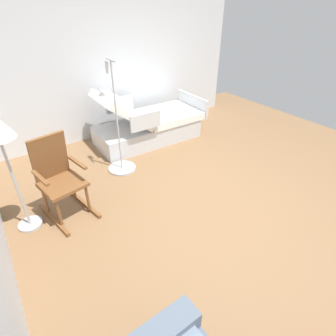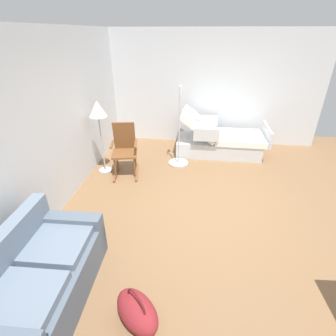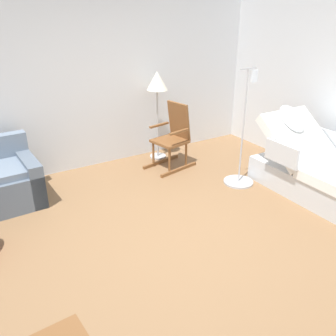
{
  "view_description": "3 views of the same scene",
  "coord_description": "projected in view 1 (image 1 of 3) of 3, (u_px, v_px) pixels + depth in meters",
  "views": [
    {
      "loc": [
        -1.92,
        2.2,
        2.37
      ],
      "look_at": [
        0.22,
        0.73,
        0.73
      ],
      "focal_mm": 28.87,
      "sensor_mm": 36.0,
      "label": 1
    },
    {
      "loc": [
        -3.47,
        0.34,
        2.61
      ],
      "look_at": [
        0.2,
        0.78,
        0.61
      ],
      "focal_mm": 27.15,
      "sensor_mm": 36.0,
      "label": 2
    },
    {
      "loc": [
        -1.9,
        -2.9,
        2.45
      ],
      "look_at": [
        0.12,
        0.38,
        0.71
      ],
      "focal_mm": 38.91,
      "sensor_mm": 36.0,
      "label": 3
    }
  ],
  "objects": [
    {
      "name": "iv_pole",
      "position": [
        121.0,
        155.0,
        4.28
      ],
      "size": [
        0.44,
        0.44,
        1.69
      ],
      "color": "#B2B5BA",
      "rests_on": "ground"
    },
    {
      "name": "side_wall",
      "position": [
        116.0,
        62.0,
        5.02
      ],
      "size": [
        0.1,
        5.2,
        2.7
      ],
      "primitive_type": "cube",
      "color": "silver",
      "rests_on": "ground"
    },
    {
      "name": "ground_plane",
      "position": [
        222.0,
        204.0,
        3.66
      ],
      "size": [
        7.38,
        7.38,
        0.0
      ],
      "primitive_type": "plane",
      "color": "olive"
    },
    {
      "name": "rocking_chair",
      "position": [
        59.0,
        178.0,
        3.29
      ],
      "size": [
        0.84,
        0.61,
        1.05
      ],
      "color": "brown",
      "rests_on": "ground"
    },
    {
      "name": "hospital_bed",
      "position": [
        148.0,
        125.0,
        5.14
      ],
      "size": [
        1.05,
        2.07,
        1.16
      ],
      "color": "silver",
      "rests_on": "ground"
    }
  ]
}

